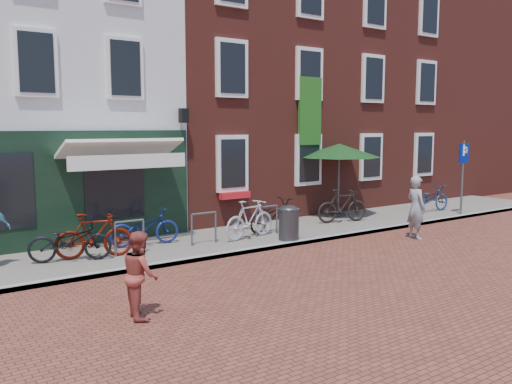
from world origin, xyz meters
TOP-DOWN VIEW (x-y plane):
  - ground at (0.00, 0.00)m, footprint 80.00×80.00m
  - sidewalk at (1.00, 1.50)m, footprint 24.00×3.00m
  - building_stucco at (-5.00, 7.00)m, footprint 8.00×8.00m
  - building_brick_mid at (2.00, 7.00)m, footprint 6.00×8.00m
  - building_brick_right at (8.00, 7.00)m, footprint 6.00×8.00m
  - filler_right at (14.50, 7.00)m, footprint 7.00×8.00m
  - litter_bin at (0.61, 0.35)m, footprint 0.54×0.54m
  - parking_sign at (8.11, 0.24)m, footprint 0.50×0.08m
  - parasol at (4.37, 2.40)m, footprint 2.75×2.75m
  - woman at (3.89, -1.17)m, footprint 0.53×0.70m
  - boy at (-4.86, -2.61)m, footprint 0.66×0.78m
  - bicycle_0 at (-4.84, 1.35)m, footprint 1.90×1.16m
  - bicycle_1 at (-4.29, 1.35)m, footprint 1.80×0.88m
  - bicycle_2 at (-2.81, 1.93)m, footprint 1.85×0.82m
  - bicycle_3 at (-0.12, 1.12)m, footprint 1.80×0.80m
  - bicycle_4 at (0.97, 1.53)m, footprint 1.85×0.84m
  - bicycle_5 at (3.64, 1.46)m, footprint 1.80×0.90m
  - bicycle_6 at (7.67, 1.20)m, footprint 1.83×0.74m

SIDE VIEW (x-z plane):
  - ground at x=0.00m, z-range 0.00..0.00m
  - sidewalk at x=1.00m, z-range 0.00..0.10m
  - bicycle_0 at x=-4.84m, z-range 0.10..1.04m
  - bicycle_2 at x=-2.81m, z-range 0.10..1.04m
  - bicycle_4 at x=0.97m, z-range 0.10..1.04m
  - bicycle_6 at x=7.67m, z-range 0.10..1.04m
  - litter_bin at x=0.61m, z-range 0.12..1.11m
  - bicycle_1 at x=-4.29m, z-range 0.10..1.14m
  - bicycle_3 at x=-0.12m, z-range 0.10..1.14m
  - bicycle_5 at x=3.64m, z-range 0.10..1.14m
  - boy at x=-4.86m, z-range 0.00..1.43m
  - woman at x=3.89m, z-range 0.00..1.75m
  - parking_sign at x=8.11m, z-range 0.53..3.05m
  - parasol at x=4.37m, z-range 1.13..3.66m
  - building_stucco at x=-5.00m, z-range 0.00..9.00m
  - filler_right at x=14.50m, z-range 0.00..9.00m
  - building_brick_mid at x=2.00m, z-range 0.00..10.00m
  - building_brick_right at x=8.00m, z-range 0.00..10.00m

